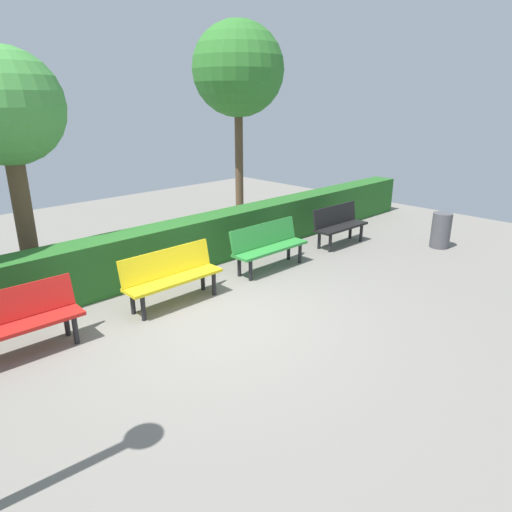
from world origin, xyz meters
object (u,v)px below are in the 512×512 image
at_px(bench_yellow, 171,274).
at_px(bench_red, 17,319).
at_px(tree_near, 238,70).
at_px(bench_black, 339,223).
at_px(bench_green, 268,244).
at_px(tree_mid, 6,111).
at_px(trash_bin, 441,230).

bearing_deg(bench_yellow, bench_red, -1.14).
bearing_deg(tree_near, bench_red, 25.60).
bearing_deg(bench_black, bench_green, 1.07).
distance_m(bench_green, bench_yellow, 2.19).
height_order(bench_black, tree_mid, tree_mid).
distance_m(bench_red, trash_bin, 8.26).
relative_size(bench_green, tree_mid, 0.42).
xyz_separation_m(bench_green, tree_mid, (3.48, -2.33, 2.42)).
height_order(bench_yellow, tree_mid, tree_mid).
relative_size(bench_yellow, tree_mid, 0.42).
relative_size(tree_near, tree_mid, 1.26).
bearing_deg(bench_green, tree_near, -124.03).
xyz_separation_m(tree_mid, trash_bin, (-7.10, 4.02, -2.52)).
distance_m(bench_green, tree_near, 5.08).
bearing_deg(tree_near, tree_mid, 8.95).
xyz_separation_m(bench_green, bench_yellow, (2.19, 0.03, -0.00)).
bearing_deg(tree_near, bench_black, 89.87).
bearing_deg(bench_red, tree_near, -152.90).
bearing_deg(tree_mid, tree_near, -171.05).
bearing_deg(bench_black, tree_mid, -20.86).
bearing_deg(tree_mid, bench_green, 146.22).
height_order(bench_green, tree_mid, tree_mid).
xyz_separation_m(bench_yellow, trash_bin, (-5.81, 1.67, -0.10)).
distance_m(bench_yellow, tree_mid, 3.61).
xyz_separation_m(bench_yellow, bench_red, (2.26, -0.06, -0.00)).
height_order(bench_red, trash_bin, bench_red).
distance_m(bench_red, tree_mid, 3.48).
bearing_deg(bench_yellow, bench_black, -179.63).
bearing_deg(tree_near, bench_green, 55.52).
bearing_deg(bench_green, trash_bin, 155.36).
distance_m(tree_near, tree_mid, 5.83).
bearing_deg(bench_green, bench_yellow, 1.11).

